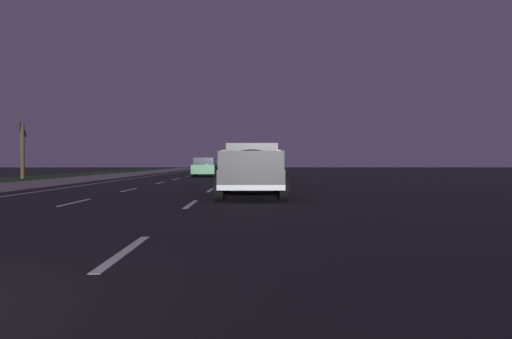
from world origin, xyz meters
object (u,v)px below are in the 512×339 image
at_px(sedan_tan, 253,170).
at_px(bare_tree_far, 22,148).
at_px(pickup_truck, 252,168).
at_px(sedan_blue, 248,167).
at_px(sedan_green, 205,167).

distance_m(sedan_tan, bare_tree_far, 18.45).
bearing_deg(sedan_tan, pickup_truck, 179.30).
xyz_separation_m(pickup_truck, sedan_tan, (8.82, -0.11, -0.20)).
relative_size(sedan_tan, bare_tree_far, 0.97).
xyz_separation_m(pickup_truck, sedan_blue, (20.74, 0.20, -0.20)).
xyz_separation_m(sedan_blue, sedan_tan, (-11.91, -0.31, 0.00)).
distance_m(pickup_truck, sedan_blue, 20.74).
xyz_separation_m(sedan_blue, sedan_green, (-0.19, 3.49, 0.00)).
bearing_deg(sedan_blue, pickup_truck, -179.45).
height_order(sedan_tan, bare_tree_far, bare_tree_far).
bearing_deg(sedan_green, sedan_blue, -86.93).
distance_m(pickup_truck, bare_tree_far, 23.56).
distance_m(sedan_tan, sedan_green, 12.33).
relative_size(sedan_blue, sedan_green, 1.00).
xyz_separation_m(pickup_truck, bare_tree_far, (16.83, 16.45, 1.21)).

